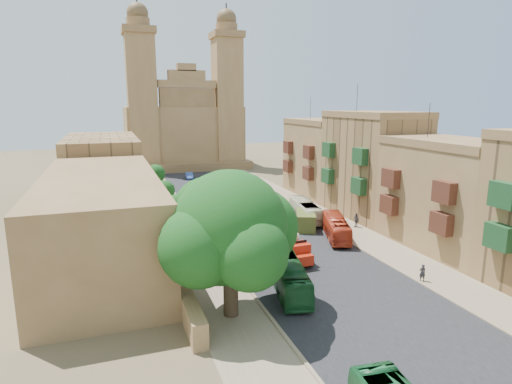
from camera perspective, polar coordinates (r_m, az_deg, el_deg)
ground at (r=32.40m, az=15.83°, el=-16.02°), size 260.00×260.00×0.00m
road_surface at (r=57.82m, az=-1.30°, el=-3.11°), size 14.00×140.00×0.01m
sidewalk_east at (r=61.29m, az=7.20°, el=-2.34°), size 5.00×140.00×0.01m
sidewalk_west at (r=55.77m, az=-10.65°, el=-3.88°), size 5.00×140.00×0.01m
kerb_east at (r=60.24m, az=5.06°, el=-2.49°), size 0.25×140.00×0.12m
kerb_west at (r=56.14m, az=-8.13°, el=-3.63°), size 0.25×140.00×0.12m
townhouse_b at (r=48.39m, az=24.37°, el=-0.25°), size 9.00×14.00×14.90m
townhouse_c at (r=58.95m, az=15.18°, el=3.62°), size 9.00×14.00×17.40m
townhouse_d at (r=70.95m, az=8.81°, el=4.60°), size 9.00×14.00×15.90m
west_wall at (r=45.65m, az=-12.54°, el=-6.33°), size 1.00×40.00×1.80m
west_building_low at (r=42.59m, az=-19.80°, el=-3.44°), size 10.00×28.00×8.40m
west_building_mid at (r=67.95m, az=-19.71°, el=2.75°), size 10.00×22.00×10.00m
church at (r=103.38m, az=-9.68°, el=8.66°), size 28.00×22.50×36.30m
ficus_tree at (r=29.56m, az=-3.32°, el=-5.25°), size 10.52×9.68×10.52m
street_tree_a at (r=37.65m, az=-7.48°, el=-5.80°), size 3.46×3.46×5.31m
street_tree_b at (r=49.13m, az=-10.32°, el=-2.10°), size 3.15×3.15×4.85m
street_tree_c at (r=60.82m, az=-12.07°, el=0.18°), size 2.83×2.83×4.35m
street_tree_d at (r=72.49m, az=-13.28°, el=2.32°), size 3.25×3.25×4.99m
red_truck at (r=41.40m, az=4.81°, el=-7.22°), size 2.46×5.63×3.22m
olive_pickup at (r=51.97m, az=6.61°, el=-3.77°), size 3.91×5.41×2.05m
bus_green_north at (r=35.18m, az=4.30°, el=-10.99°), size 4.06×9.37×2.54m
bus_red_east at (r=48.85m, az=10.61°, el=-4.65°), size 4.96×8.88×2.43m
bus_cream_east at (r=55.70m, az=6.54°, el=-2.43°), size 3.62×9.30×2.53m
car_blue_a at (r=38.90m, az=0.76°, el=-9.76°), size 1.69×3.54×1.17m
car_white_a at (r=54.69m, az=-4.04°, el=-3.24°), size 2.62×4.60×1.44m
car_cream at (r=52.76m, az=1.87°, el=-3.85°), size 2.91×4.99×1.31m
car_dkblue at (r=70.28m, az=-7.99°, el=0.05°), size 3.83×5.26×1.42m
car_white_b at (r=70.98m, az=-1.57°, el=0.23°), size 1.63×3.84×1.29m
car_blue_b at (r=86.44m, az=-8.88°, el=2.17°), size 1.71×3.91×1.25m
pedestrian_a at (r=39.54m, az=21.30°, el=-9.98°), size 0.63×0.52×1.50m
pedestrian_c at (r=53.60m, az=13.21°, el=-3.68°), size 0.52×1.05×1.73m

